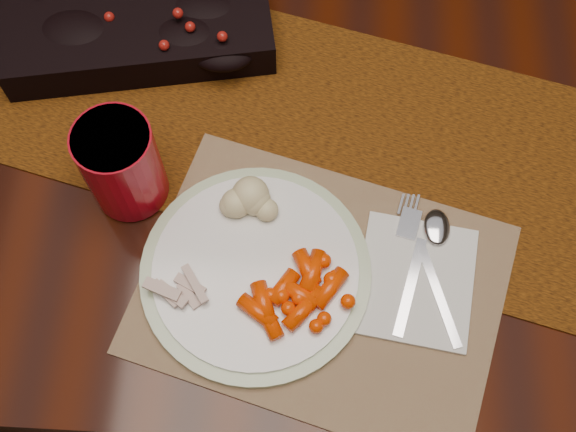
# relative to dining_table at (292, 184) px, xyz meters

# --- Properties ---
(floor) EXTENTS (5.00, 5.00, 0.00)m
(floor) POSITION_rel_dining_table_xyz_m (0.00, 0.00, -0.38)
(floor) COLOR black
(floor) RESTS_ON ground
(dining_table) EXTENTS (1.80, 1.00, 0.75)m
(dining_table) POSITION_rel_dining_table_xyz_m (0.00, 0.00, 0.00)
(dining_table) COLOR black
(dining_table) RESTS_ON floor
(table_runner) EXTENTS (1.67, 0.74, 0.00)m
(table_runner) POSITION_rel_dining_table_xyz_m (0.05, -0.11, 0.38)
(table_runner) COLOR #3E2C0F
(table_runner) RESTS_ON dining_table
(centerpiece) EXTENTS (0.38, 0.24, 0.07)m
(centerpiece) POSITION_rel_dining_table_xyz_m (-0.21, 0.03, 0.41)
(centerpiece) COLOR black
(centerpiece) RESTS_ON table_runner
(placemat_main) EXTENTS (0.48, 0.40, 0.00)m
(placemat_main) POSITION_rel_dining_table_xyz_m (0.05, -0.32, 0.38)
(placemat_main) COLOR #98663A
(placemat_main) RESTS_ON dining_table
(dinner_plate) EXTENTS (0.28, 0.28, 0.02)m
(dinner_plate) POSITION_rel_dining_table_xyz_m (-0.03, -0.31, 0.39)
(dinner_plate) COLOR white
(dinner_plate) RESTS_ON placemat_main
(baby_carrots) EXTENTS (0.13, 0.12, 0.02)m
(baby_carrots) POSITION_rel_dining_table_xyz_m (0.01, -0.34, 0.40)
(baby_carrots) COLOR #E63500
(baby_carrots) RESTS_ON dinner_plate
(mashed_potatoes) EXTENTS (0.09, 0.08, 0.04)m
(mashed_potatoes) POSITION_rel_dining_table_xyz_m (-0.04, -0.24, 0.42)
(mashed_potatoes) COLOR #F1D086
(mashed_potatoes) RESTS_ON dinner_plate
(turkey_shreds) EXTENTS (0.09, 0.09, 0.02)m
(turkey_shreds) POSITION_rel_dining_table_xyz_m (-0.11, -0.34, 0.40)
(turkey_shreds) COLOR beige
(turkey_shreds) RESTS_ON dinner_plate
(napkin) EXTENTS (0.15, 0.17, 0.01)m
(napkin) POSITION_rel_dining_table_xyz_m (0.16, -0.31, 0.38)
(napkin) COLOR silver
(napkin) RESTS_ON placemat_main
(fork) EXTENTS (0.06, 0.16, 0.00)m
(fork) POSITION_rel_dining_table_xyz_m (0.15, -0.30, 0.39)
(fork) COLOR silver
(fork) RESTS_ON napkin
(spoon) EXTENTS (0.08, 0.16, 0.00)m
(spoon) POSITION_rel_dining_table_xyz_m (0.18, -0.30, 0.39)
(spoon) COLOR silver
(spoon) RESTS_ON napkin
(red_cup) EXTENTS (0.11, 0.11, 0.13)m
(red_cup) POSITION_rel_dining_table_xyz_m (-0.19, -0.21, 0.44)
(red_cup) COLOR #9D0714
(red_cup) RESTS_ON placemat_main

